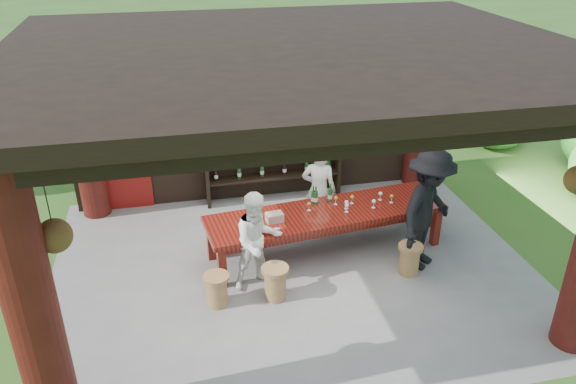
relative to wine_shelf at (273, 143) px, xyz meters
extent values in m
plane|color=#2D5119|center=(-0.17, -2.45, -1.15)|extent=(90.00, 90.00, 0.00)
cube|color=slate|center=(-0.17, -2.45, -1.20)|extent=(7.40, 5.90, 0.10)
cube|color=black|center=(-0.17, 0.30, 0.50)|extent=(7.00, 0.18, 3.30)
cube|color=maroon|center=(-2.77, 0.20, -0.15)|extent=(0.95, 0.06, 2.00)
cylinder|color=#380C0A|center=(-3.32, -4.85, 0.50)|extent=(0.50, 0.50, 3.30)
cylinder|color=#380C0A|center=(-3.32, 0.10, 0.50)|extent=(0.50, 0.50, 3.30)
cylinder|color=#380C0A|center=(2.98, 0.10, 0.50)|extent=(0.50, 0.50, 3.30)
cube|color=black|center=(-0.17, -4.85, 2.00)|extent=(6.70, 0.35, 0.35)
cube|color=black|center=(-3.32, -2.45, 2.00)|extent=(0.30, 5.20, 0.30)
cube|color=black|center=(2.98, -2.45, 2.00)|extent=(0.30, 5.20, 0.30)
cube|color=black|center=(-0.17, -2.45, 2.25)|extent=(7.50, 6.00, 0.20)
cylinder|color=black|center=(-3.02, -4.65, 1.48)|extent=(0.01, 0.01, 0.75)
cone|color=black|center=(-3.02, -4.65, 1.02)|extent=(0.32, 0.32, 0.18)
sphere|color=#1E5919|center=(-3.02, -4.65, 1.13)|extent=(0.34, 0.34, 0.34)
cube|color=#4F0F0B|center=(0.46, -2.07, -0.44)|extent=(3.96, 1.44, 0.08)
cube|color=#4F0F0B|center=(0.46, -2.07, -0.54)|extent=(3.74, 1.26, 0.12)
cube|color=#4F0F0B|center=(-1.30, -2.68, -0.81)|extent=(0.13, 0.13, 0.67)
cube|color=#4F0F0B|center=(2.31, -2.26, -0.81)|extent=(0.13, 0.13, 0.67)
cube|color=#4F0F0B|center=(-1.39, -1.89, -0.81)|extent=(0.13, 0.13, 0.67)
cube|color=#4F0F0B|center=(2.22, -1.47, -0.81)|extent=(0.13, 0.13, 0.67)
cylinder|color=olive|center=(-0.59, -3.12, -0.92)|extent=(0.31, 0.31, 0.46)
cylinder|color=olive|center=(-0.59, -3.12, -0.65)|extent=(0.40, 0.40, 0.06)
cylinder|color=olive|center=(1.55, -2.95, -0.93)|extent=(0.30, 0.30, 0.44)
cylinder|color=olive|center=(1.55, -2.95, -0.67)|extent=(0.38, 0.38, 0.06)
cylinder|color=olive|center=(-1.42, -3.08, -0.93)|extent=(0.30, 0.30, 0.43)
cylinder|color=olive|center=(-1.42, -3.08, -0.68)|extent=(0.37, 0.37, 0.06)
imported|color=silver|center=(0.50, -1.43, -0.35)|extent=(0.69, 0.58, 1.60)
imported|color=white|center=(-0.77, -2.74, -0.38)|extent=(0.85, 0.72, 1.53)
imported|color=black|center=(1.85, -2.77, -0.16)|extent=(1.44, 1.36, 1.96)
cube|color=#BF6672|center=(-0.41, -2.21, -0.33)|extent=(0.28, 0.21, 0.14)
ellipsoid|color=#194C14|center=(5.62, 1.46, -0.57)|extent=(1.60, 1.60, 1.36)
camera|label=1|loc=(-1.83, -9.59, 3.91)|focal=35.00mm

